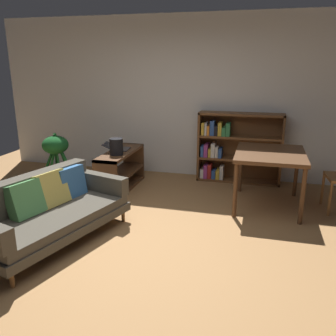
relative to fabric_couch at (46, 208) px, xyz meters
The scene contains 9 objects.
ground_plane 1.04m from the fabric_couch, ahead, with size 8.16×8.16×0.00m, color #9E7042.
back_wall_panel 3.16m from the fabric_couch, 71.16° to the left, with size 6.80×0.10×2.70m, color silver.
fabric_couch is the anchor object (origin of this frame).
media_console 1.79m from the fabric_couch, 84.52° to the left, with size 0.37×1.20×0.61m.
open_laptop 1.91m from the fabric_couch, 87.39° to the left, with size 0.43×0.32×0.10m.
desk_speaker 1.63m from the fabric_couch, 82.71° to the left, with size 0.20×0.20×0.25m.
potted_floor_plant 1.90m from the fabric_couch, 117.91° to the left, with size 0.47×0.49×0.86m.
dining_table 2.92m from the fabric_couch, 34.10° to the left, with size 0.91×1.11×0.77m.
bookshelf 3.23m from the fabric_couch, 55.46° to the left, with size 1.36×0.31×1.15m.
Camera 1 is at (1.30, -3.37, 1.93)m, focal length 38.25 mm.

